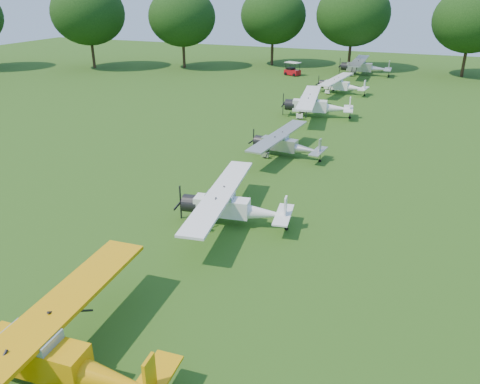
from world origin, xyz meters
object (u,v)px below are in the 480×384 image
(aircraft_2, at_px, (50,356))
(aircraft_3, at_px, (230,205))
(golf_cart, at_px, (292,71))
(aircraft_5, at_px, (315,104))
(aircraft_7, at_px, (363,66))
(aircraft_4, at_px, (285,143))
(aircraft_6, at_px, (340,84))

(aircraft_2, xyz_separation_m, aircraft_3, (0.78, 12.74, -0.19))
(aircraft_2, distance_m, golf_cart, 60.05)
(aircraft_5, distance_m, golf_cart, 23.88)
(aircraft_7, xyz_separation_m, golf_cart, (-9.66, -3.74, -0.74))
(aircraft_2, bearing_deg, golf_cart, 95.06)
(aircraft_4, distance_m, golf_cart, 36.01)
(aircraft_6, bearing_deg, golf_cart, 138.09)
(aircraft_5, bearing_deg, aircraft_6, 79.99)
(aircraft_2, xyz_separation_m, aircraft_6, (-0.13, 49.21, -0.23))
(aircraft_3, relative_size, aircraft_7, 0.85)
(aircraft_3, relative_size, golf_cart, 4.02)
(aircraft_3, relative_size, aircraft_5, 0.90)
(aircraft_4, distance_m, aircraft_6, 24.62)
(aircraft_3, height_order, golf_cart, aircraft_3)
(aircraft_3, xyz_separation_m, aircraft_6, (-0.91, 36.47, -0.03))
(aircraft_4, distance_m, aircraft_7, 38.50)
(aircraft_5, bearing_deg, aircraft_4, -95.86)
(aircraft_5, xyz_separation_m, aircraft_7, (0.93, 25.97, 0.08))
(aircraft_2, bearing_deg, aircraft_3, 82.84)
(aircraft_5, relative_size, golf_cart, 4.47)
(aircraft_2, height_order, aircraft_4, aircraft_2)
(aircraft_3, distance_m, aircraft_7, 50.36)
(aircraft_6, distance_m, golf_cart, 13.55)
(aircraft_4, bearing_deg, aircraft_3, -82.36)
(golf_cart, bearing_deg, aircraft_2, -61.08)
(aircraft_6, relative_size, aircraft_7, 0.82)
(aircraft_6, bearing_deg, aircraft_7, 93.78)
(aircraft_6, xyz_separation_m, aircraft_7, (0.68, 13.89, 0.25))
(aircraft_2, height_order, aircraft_3, aircraft_2)
(aircraft_2, xyz_separation_m, aircraft_7, (0.55, 63.10, 0.02))
(aircraft_2, xyz_separation_m, golf_cart, (-9.10, 59.35, -0.72))
(aircraft_4, bearing_deg, aircraft_6, 96.19)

